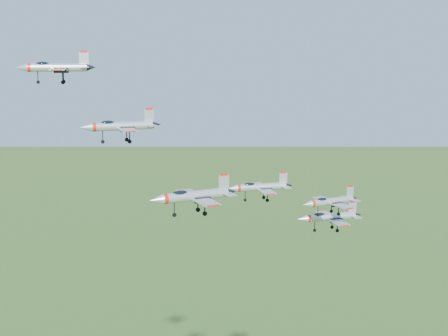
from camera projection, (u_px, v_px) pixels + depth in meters
name	position (u px, v px, depth m)	size (l,w,h in m)	color
jet_lead	(55.00, 67.00, 103.63)	(12.83, 10.94, 3.50)	#ACB2B9
jet_left_high	(120.00, 126.00, 96.61)	(12.74, 10.63, 3.41)	#ACB2B9
jet_right_high	(193.00, 196.00, 89.34)	(13.53, 11.14, 3.62)	#ACB2B9
jet_left_low	(259.00, 187.00, 122.57)	(13.32, 11.29, 3.61)	#ACB2B9
jet_right_low	(330.00, 201.00, 109.75)	(11.78, 9.70, 3.15)	#ACB2B9
jet_trail	(329.00, 217.00, 123.78)	(13.77, 11.63, 3.71)	#ACB2B9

